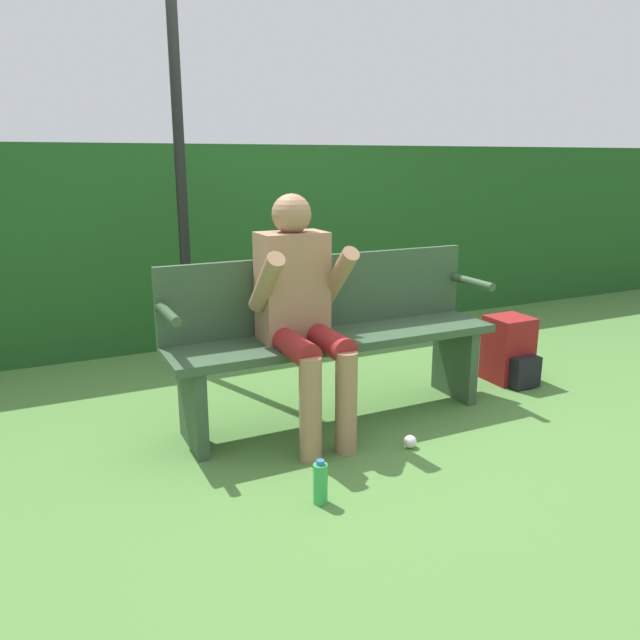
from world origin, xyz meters
The scene contains 8 objects.
ground_plane centered at (0.00, 0.00, 0.00)m, with size 40.00×40.00×0.00m, color #4C7A38.
hedge_back centered at (0.00, 2.02, 0.77)m, with size 12.00×0.60×1.54m.
park_bench centered at (0.00, 0.06, 0.49)m, with size 1.88×0.42×0.91m.
person_seated centered at (-0.24, -0.07, 0.70)m, with size 0.49×0.60×1.26m.
backpack centered at (1.31, 0.06, 0.21)m, with size 0.26×0.34×0.43m.
water_bottle centered at (-0.47, -0.77, 0.09)m, with size 0.06×0.06×0.20m.
signpost centered at (-0.54, 1.16, 1.68)m, with size 0.41×0.09×2.92m.
litter_crumple centered at (0.17, -0.49, 0.03)m, with size 0.07×0.07×0.07m.
Camera 1 is at (-1.51, -2.93, 1.44)m, focal length 35.00 mm.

